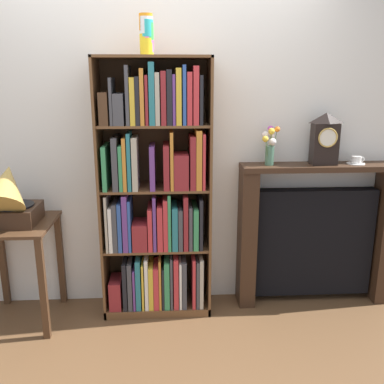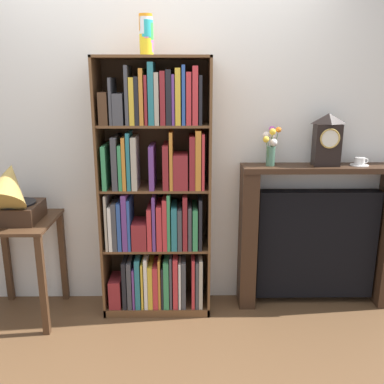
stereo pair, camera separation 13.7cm
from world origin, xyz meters
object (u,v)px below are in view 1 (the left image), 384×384
cup_stack (146,35)px  flower_vase (270,144)px  gramophone (9,196)px  teacup_with_saucer (356,161)px  bookshelf (157,200)px  side_table_left (18,248)px  mantel_clock (325,139)px  fireplace_mantel (315,235)px

cup_stack → flower_vase: cup_stack is taller
gramophone → teacup_with_saucer: 2.48m
gramophone → teacup_with_saucer: gramophone is taller
bookshelf → flower_vase: 0.92m
side_table_left → flower_vase: (1.81, 0.16, 0.70)m
bookshelf → teacup_with_saucer: bookshelf is taller
gramophone → mantel_clock: bearing=5.6°
cup_stack → teacup_with_saucer: cup_stack is taller
side_table_left → teacup_with_saucer: teacup_with_saucer is taller
bookshelf → flower_vase: (0.83, 0.06, 0.39)m
fireplace_mantel → mantel_clock: size_ratio=3.16×
side_table_left → mantel_clock: 2.34m
side_table_left → fireplace_mantel: bearing=4.7°
gramophone → fireplace_mantel: 2.25m
fireplace_mantel → flower_vase: bearing=-177.4°
bookshelf → gramophone: size_ratio=3.76×
fireplace_mantel → teacup_with_saucer: bearing=-4.5°
gramophone → mantel_clock: size_ratio=1.32×
side_table_left → bookshelf: bearing=5.7°
cup_stack → gramophone: cup_stack is taller
bookshelf → gramophone: bearing=-170.8°
fireplace_mantel → mantel_clock: bearing=-68.7°
side_table_left → cup_stack: bearing=3.9°
flower_vase → gramophone: bearing=-172.9°
bookshelf → side_table_left: bookshelf is taller
teacup_with_saucer → gramophone: bearing=-174.9°
bookshelf → gramophone: (-0.98, -0.16, 0.09)m
gramophone → flower_vase: flower_vase is taller
gramophone → mantel_clock: 2.25m
flower_vase → bookshelf: bearing=-175.5°
flower_vase → mantel_clock: bearing=-0.8°
cup_stack → bookshelf: bearing=40.5°
mantel_clock → cup_stack: bearing=-175.8°
fireplace_mantel → flower_vase: (-0.39, -0.02, 0.72)m
bookshelf → teacup_with_saucer: 1.51m
gramophone → teacup_with_saucer: size_ratio=3.76×
bookshelf → mantel_clock: size_ratio=4.96×
cup_stack → fireplace_mantel: 1.93m
cup_stack → fireplace_mantel: cup_stack is taller
cup_stack → mantel_clock: size_ratio=0.68×
gramophone → mantel_clock: mantel_clock is taller
side_table_left → flower_vase: bearing=5.1°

